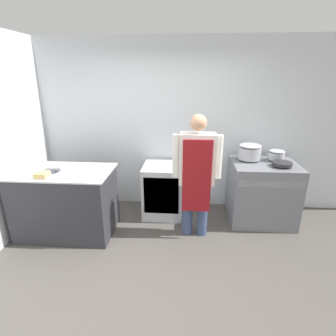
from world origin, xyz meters
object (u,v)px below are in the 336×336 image
sauce_pot (276,155)px  person_cook (197,170)px  saute_pan (282,164)px  plastic_tub (42,175)px  stock_pot (250,151)px  fridge_unit (163,189)px  mixing_bowl (55,168)px  stove (262,192)px

sauce_pot → person_cook: bearing=-152.4°
saute_pan → plastic_tub: bearing=-167.8°
plastic_tub → stock_pot: (2.73, 0.95, 0.10)m
stock_pot → saute_pan: stock_pot is taller
fridge_unit → plastic_tub: size_ratio=5.59×
mixing_bowl → stock_pot: stock_pot is taller
mixing_bowl → sauce_pot: sauce_pot is taller
plastic_tub → saute_pan: size_ratio=0.54×
fridge_unit → mixing_bowl: 1.63m
stove → saute_pan: (0.19, -0.14, 0.50)m
person_cook → saute_pan: bearing=16.4°
sauce_pot → mixing_bowl: bearing=-166.7°
mixing_bowl → person_cook: bearing=3.0°
mixing_bowl → plastic_tub: (-0.06, -0.22, -0.01)m
person_cook → stock_pot: person_cook is taller
mixing_bowl → sauce_pot: (3.07, 0.73, 0.04)m
saute_pan → stove: bearing=144.1°
mixing_bowl → saute_pan: 3.11m
stove → person_cook: person_cook is taller
person_cook → stove: bearing=25.8°
stove → saute_pan: saute_pan is taller
person_cook → fridge_unit: bearing=130.8°
fridge_unit → sauce_pot: sauce_pot is taller
plastic_tub → stock_pot: stock_pot is taller
stove → mixing_bowl: mixing_bowl is taller
saute_pan → mixing_bowl: bearing=-171.6°
stock_pot → sauce_pot: bearing=-0.0°
plastic_tub → saute_pan: (3.13, 0.68, -0.00)m
person_cook → plastic_tub: person_cook is taller
stove → sauce_pot: bearing=36.3°
stock_pot → sauce_pot: size_ratio=1.43×
plastic_tub → sauce_pot: (3.13, 0.95, 0.05)m
plastic_tub → saute_pan: 3.20m
mixing_bowl → plastic_tub: 0.23m
stock_pot → stove: bearing=-33.2°
saute_pan → sauce_pot: (0.00, 0.27, 0.05)m
stove → saute_pan: 0.55m
stove → plastic_tub: 3.09m
mixing_bowl → plastic_tub: mixing_bowl is taller
fridge_unit → plastic_tub: (-1.43, -0.90, 0.55)m
plastic_tub → saute_pan: plastic_tub is taller
plastic_tub → saute_pan: bearing=12.2°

